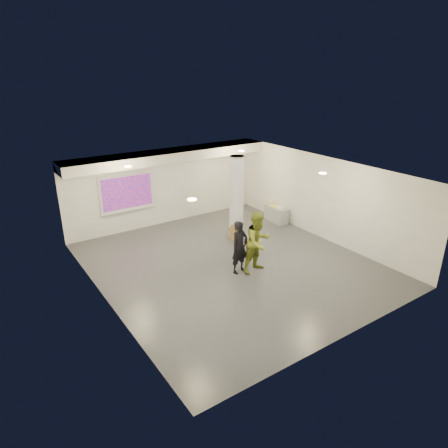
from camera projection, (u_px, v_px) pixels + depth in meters
floor at (231, 264)px, 12.75m from camera, size 8.00×9.00×0.01m
ceiling at (232, 173)px, 11.64m from camera, size 8.00×9.00×0.01m
wall_back at (165, 186)px, 15.66m from camera, size 8.00×0.01×3.00m
wall_front at (350, 281)px, 8.74m from camera, size 8.00×0.01×3.00m
wall_left at (103, 252)px, 10.10m from camera, size 0.01×9.00×3.00m
wall_right at (322, 198)px, 14.29m from camera, size 0.01×9.00×3.00m
soffit_band at (170, 155)px, 14.75m from camera, size 8.00×1.10×0.36m
downlight_nw at (128, 167)px, 12.42m from camera, size 0.22×0.22×0.02m
downlight_ne at (241, 151)px, 14.72m from camera, size 0.22×0.22×0.02m
downlight_sw at (192, 199)px, 9.35m from camera, size 0.22×0.22×0.02m
downlight_se at (323, 173)px, 11.65m from camera, size 0.22×0.22×0.02m
column at (237, 197)px, 14.36m from camera, size 0.52×0.52×3.00m
projection_screen at (127, 193)px, 14.77m from camera, size 2.10×0.13×1.42m
credenza at (276, 214)px, 16.18m from camera, size 0.51×1.10×0.63m
papers_stack at (279, 207)px, 15.99m from camera, size 0.29×0.36×0.02m
postit_pad at (274, 206)px, 16.13m from camera, size 0.20×0.27×0.03m
cardboard_back at (236, 230)px, 14.68m from camera, size 0.51×0.27×0.54m
cardboard_front at (235, 233)px, 14.50m from camera, size 0.47×0.21×0.50m
woman at (240, 247)px, 11.98m from camera, size 0.66×0.48×1.65m
man at (258, 242)px, 12.02m from camera, size 1.02×0.84×1.91m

